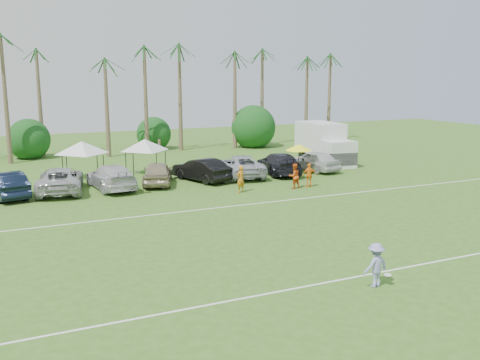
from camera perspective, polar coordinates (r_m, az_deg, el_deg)
name	(u,v)px	position (r m, az deg, el deg)	size (l,w,h in m)	color
ground	(322,312)	(17.50, 8.76, -13.75)	(120.00, 120.00, 0.00)	#3A641E
field_lines	(222,242)	(24.09, -1.88, -6.63)	(80.00, 12.10, 0.01)	white
palm_tree_4	(48,75)	(51.39, -19.75, 10.52)	(2.40, 2.40, 8.90)	brown
palm_tree_5	(94,65)	(51.94, -15.33, 11.73)	(2.40, 2.40, 9.90)	brown
palm_tree_6	(136,56)	(52.80, -11.00, 12.83)	(2.40, 2.40, 10.90)	brown
palm_tree_7	(177,48)	(53.96, -6.79, 13.81)	(2.40, 2.40, 11.90)	brown
palm_tree_8	(224,75)	(55.67, -1.74, 11.13)	(2.40, 2.40, 8.90)	brown
palm_tree_9	(267,67)	(57.84, 2.91, 11.97)	(2.40, 2.40, 9.90)	brown
palm_tree_10	(308,59)	(60.35, 7.22, 12.68)	(2.40, 2.40, 10.90)	brown
palm_tree_11	(338,52)	(62.60, 10.43, 13.30)	(2.40, 2.40, 11.90)	brown
bush_tree_1	(28,138)	(52.52, -21.63, 4.17)	(4.00, 4.00, 4.00)	brown
bush_tree_2	(156,133)	(54.53, -8.93, 5.02)	(4.00, 4.00, 4.00)	brown
bush_tree_3	(246,129)	(58.08, 0.63, 5.51)	(4.00, 4.00, 4.00)	brown
sideline_player_a	(241,179)	(34.13, 0.05, 0.10)	(0.63, 0.41, 1.73)	orange
sideline_player_b	(294,176)	(35.54, 5.80, 0.42)	(0.81, 0.63, 1.66)	#D85318
sideline_player_c	(309,175)	(36.12, 7.40, 0.53)	(0.95, 0.40, 1.62)	orange
box_truck	(325,142)	(46.37, 9.00, 4.05)	(3.09, 6.84, 3.42)	silver
canopy_tent_left	(81,141)	(40.28, -16.56, 3.98)	(3.92, 3.92, 3.18)	black
canopy_tent_right	(145,139)	(41.24, -10.14, 4.31)	(3.81, 3.81, 3.09)	black
market_umbrella	(299,147)	(40.71, 6.30, 3.48)	(2.05, 2.05, 2.28)	black
frisbee_player	(376,265)	(19.53, 14.27, -8.79)	(1.13, 0.70, 1.59)	#9092CD
parked_car_1	(6,185)	(35.67, -23.67, -0.45)	(1.71, 4.91, 1.62)	black
parked_car_2	(60,180)	(36.03, -18.62, 0.01)	(2.68, 5.82, 1.62)	#B1B1B1
parked_car_3	(111,177)	(36.19, -13.56, 0.33)	(2.27, 5.57, 1.62)	silver
parked_car_4	(158,173)	(37.06, -8.79, 0.75)	(1.91, 4.75, 1.62)	tan
parked_car_5	(201,170)	(38.03, -4.17, 1.11)	(1.71, 4.91, 1.62)	black
parked_car_6	(240,166)	(39.55, -0.03, 1.52)	(2.68, 5.82, 1.62)	#B1B3BD
parked_car_7	(279,163)	(40.76, 4.18, 1.77)	(2.27, 5.57, 1.62)	black
parked_car_8	(314,161)	(42.42, 7.91, 2.05)	(1.91, 4.75, 1.62)	silver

